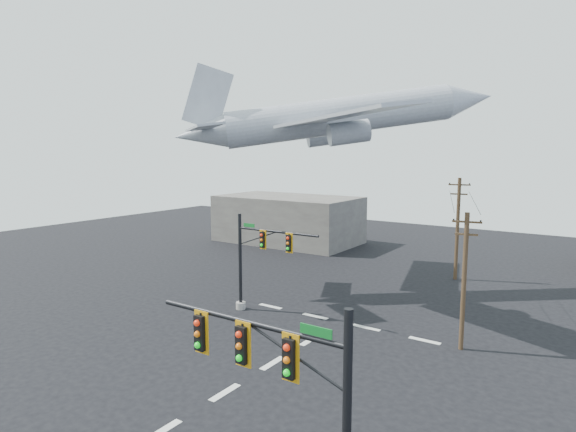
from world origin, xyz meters
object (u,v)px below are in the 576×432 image
Objects in this scene: signal_mast_near at (292,406)px; airliner at (338,117)px; utility_pole_b at (457,227)px; signal_mast_far at (255,261)px; utility_pole_a at (464,279)px.

signal_mast_near is 0.32× the size of airliner.
utility_pole_b is 0.40× the size of airliner.
signal_mast_near is at bearing -105.65° from airliner.
utility_pole_b reaches higher than signal_mast_far.
signal_mast_far is 0.88× the size of utility_pole_a.
utility_pole_a is 16.84m from utility_pole_b.
airliner is (1.62, 9.24, 10.74)m from signal_mast_far.
utility_pole_b is 15.21m from airliner.
utility_pole_b reaches higher than signal_mast_near.
utility_pole_a is 0.35× the size of airliner.
utility_pole_b is (-4.15, 33.68, 0.64)m from signal_mast_near.
signal_mast_near is 0.80× the size of utility_pole_b.
airliner reaches higher than utility_pole_a.
signal_mast_near is at bearing -49.08° from signal_mast_far.
utility_pole_a is at bearing -83.73° from utility_pole_b.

